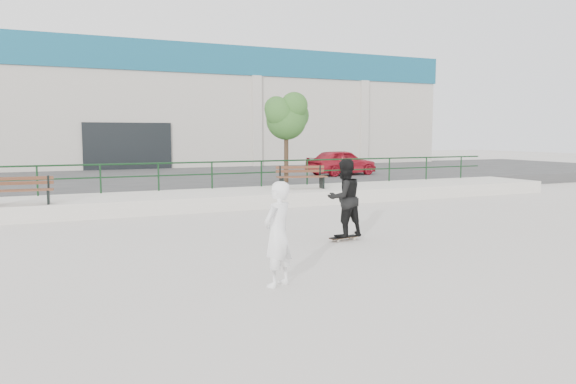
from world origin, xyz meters
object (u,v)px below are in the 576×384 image
bench_left (21,191)px  standing_skater (344,198)px  bench_right (301,177)px  tree (287,115)px  seated_skater (278,234)px  red_car (341,162)px  skateboard (344,237)px

bench_left → standing_skater: (7.08, -6.46, 0.12)m
bench_left → standing_skater: 9.59m
bench_left → bench_right: size_ratio=0.93×
tree → seated_skater: size_ratio=2.13×
bench_right → red_car: bearing=59.9°
bench_left → skateboard: 9.63m
bench_left → standing_skater: size_ratio=0.97×
bench_right → tree: (0.64, 2.72, 2.41)m
bench_right → seated_skater: 11.82m
bench_left → bench_right: bench_right is taller
tree → red_car: size_ratio=1.00×
seated_skater → tree: bearing=-146.6°
standing_skater → seated_skater: size_ratio=1.05×
standing_skater → skateboard: bearing=84.0°
red_car → seated_skater: red_car is taller
bench_left → tree: (10.19, 3.65, 2.43)m
tree → seated_skater: bearing=-115.2°
bench_right → seated_skater: bearing=-106.0°
tree → bench_left: bearing=-160.3°
tree → red_car: tree is taller
bench_left → bench_right: (9.56, 0.92, 0.02)m
bench_left → red_car: size_ratio=0.48×
red_car → skateboard: (-7.32, -12.74, -1.07)m
red_car → seated_skater: size_ratio=2.12×
skateboard → standing_skater: (0.00, 0.00, 0.96)m
bench_left → standing_skater: bearing=-37.5°
red_car → skateboard: size_ratio=4.70×
red_car → standing_skater: size_ratio=2.02×
red_car → standing_skater: 14.69m
bench_right → skateboard: (-2.47, -7.39, -0.86)m
skateboard → seated_skater: 4.41m
red_car → seated_skater: bearing=135.3°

